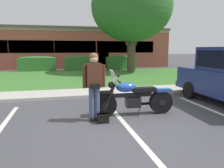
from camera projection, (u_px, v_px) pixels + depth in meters
The scene contains 14 objects.
ground_plane at pixel (126, 125), 5.20m from camera, with size 140.00×140.00×0.00m, color #424247.
curb_strip at pixel (101, 96), 8.25m from camera, with size 60.00×0.20×0.12m, color #B7B2A8.
concrete_walk at pixel (97, 92), 9.07m from camera, with size 60.00×1.50×0.08m, color #B7B2A8.
grass_lawn at pixel (83, 77), 14.06m from camera, with size 60.00×8.91×0.06m, color #3D752D.
stall_stripe_1 at pixel (124, 123), 5.39m from camera, with size 0.12×4.40×0.01m, color silver.
stall_stripe_2 at pixel (222, 115), 6.05m from camera, with size 0.12×4.40×0.01m, color silver.
motorcycle at pixel (136, 97), 5.99m from camera, with size 2.24×0.82×1.26m.
rider_person at pixel (94, 82), 5.41m from camera, with size 0.57×0.32×1.70m.
handbag at pixel (103, 117), 5.34m from camera, with size 0.28×0.13×0.36m.
shade_tree at pixel (132, 7), 16.08m from camera, with size 5.93×5.93×7.36m.
hedge_left at pixel (37, 63), 17.64m from camera, with size 2.90×0.90×1.24m.
hedge_center_left at pixel (81, 63), 18.46m from camera, with size 2.71×0.90×1.24m.
hedge_center_right at pixel (121, 62), 19.28m from camera, with size 2.54×0.90×1.24m.
brick_building at pixel (55, 48), 24.16m from camera, with size 22.62×9.72×3.84m.
Camera 1 is at (-1.51, -4.76, 1.79)m, focal length 35.20 mm.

